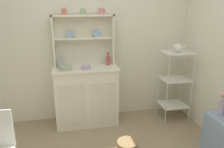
{
  "coord_description": "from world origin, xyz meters",
  "views": [
    {
      "loc": [
        -0.32,
        -1.78,
        1.8
      ],
      "look_at": [
        0.26,
        1.12,
        0.86
      ],
      "focal_mm": 35.49,
      "sensor_mm": 36.0,
      "label": 1
    }
  ],
  "objects_px": {
    "floor_basket": "(127,147)",
    "cup_terracotta_0": "(64,11)",
    "utensil_jar": "(61,64)",
    "side_shelf_blue": "(224,139)",
    "porcelain_teapot": "(178,48)",
    "jam_bottle": "(108,60)",
    "bowl_mixing_large": "(66,68)",
    "hutch_shelf_unit": "(83,37)",
    "flower_vase": "(222,107)",
    "hutch_cabinet": "(86,95)",
    "bakers_rack": "(175,79)"
  },
  "relations": [
    {
      "from": "cup_terracotta_0",
      "to": "porcelain_teapot",
      "type": "relative_size",
      "value": 0.4
    },
    {
      "from": "cup_terracotta_0",
      "to": "flower_vase",
      "type": "height_order",
      "value": "cup_terracotta_0"
    },
    {
      "from": "floor_basket",
      "to": "utensil_jar",
      "type": "distance_m",
      "value": 1.5
    },
    {
      "from": "hutch_cabinet",
      "to": "porcelain_teapot",
      "type": "xyz_separation_m",
      "value": [
        1.38,
        -0.13,
        0.71
      ]
    },
    {
      "from": "hutch_cabinet",
      "to": "flower_vase",
      "type": "height_order",
      "value": "hutch_cabinet"
    },
    {
      "from": "bakers_rack",
      "to": "side_shelf_blue",
      "type": "distance_m",
      "value": 1.13
    },
    {
      "from": "porcelain_teapot",
      "to": "flower_vase",
      "type": "relative_size",
      "value": 0.76
    },
    {
      "from": "hutch_shelf_unit",
      "to": "jam_bottle",
      "type": "distance_m",
      "value": 0.51
    },
    {
      "from": "hutch_shelf_unit",
      "to": "bakers_rack",
      "type": "distance_m",
      "value": 1.56
    },
    {
      "from": "hutch_cabinet",
      "to": "floor_basket",
      "type": "height_order",
      "value": "hutch_cabinet"
    },
    {
      "from": "utensil_jar",
      "to": "porcelain_teapot",
      "type": "height_order",
      "value": "porcelain_teapot"
    },
    {
      "from": "utensil_jar",
      "to": "side_shelf_blue",
      "type": "bearing_deg",
      "value": -33.71
    },
    {
      "from": "floor_basket",
      "to": "flower_vase",
      "type": "distance_m",
      "value": 1.25
    },
    {
      "from": "bakers_rack",
      "to": "cup_terracotta_0",
      "type": "bearing_deg",
      "value": 171.17
    },
    {
      "from": "bakers_rack",
      "to": "floor_basket",
      "type": "distance_m",
      "value": 1.34
    },
    {
      "from": "jam_bottle",
      "to": "flower_vase",
      "type": "relative_size",
      "value": 0.64
    },
    {
      "from": "floor_basket",
      "to": "cup_terracotta_0",
      "type": "xyz_separation_m",
      "value": [
        -0.68,
        0.98,
        1.62
      ]
    },
    {
      "from": "jam_bottle",
      "to": "porcelain_teapot",
      "type": "height_order",
      "value": "porcelain_teapot"
    },
    {
      "from": "cup_terracotta_0",
      "to": "flower_vase",
      "type": "relative_size",
      "value": 0.3
    },
    {
      "from": "bowl_mixing_large",
      "to": "jam_bottle",
      "type": "distance_m",
      "value": 0.65
    },
    {
      "from": "flower_vase",
      "to": "bowl_mixing_large",
      "type": "bearing_deg",
      "value": 151.45
    },
    {
      "from": "hutch_cabinet",
      "to": "cup_terracotta_0",
      "type": "height_order",
      "value": "cup_terracotta_0"
    },
    {
      "from": "floor_basket",
      "to": "cup_terracotta_0",
      "type": "distance_m",
      "value": 2.01
    },
    {
      "from": "utensil_jar",
      "to": "flower_vase",
      "type": "xyz_separation_m",
      "value": [
        1.88,
        -1.13,
        -0.34
      ]
    },
    {
      "from": "utensil_jar",
      "to": "cup_terracotta_0",
      "type": "bearing_deg",
      "value": 25.22
    },
    {
      "from": "bakers_rack",
      "to": "flower_vase",
      "type": "relative_size",
      "value": 3.75
    },
    {
      "from": "bowl_mixing_large",
      "to": "porcelain_teapot",
      "type": "distance_m",
      "value": 1.68
    },
    {
      "from": "side_shelf_blue",
      "to": "jam_bottle",
      "type": "height_order",
      "value": "jam_bottle"
    },
    {
      "from": "floor_basket",
      "to": "bowl_mixing_large",
      "type": "distance_m",
      "value": 1.36
    },
    {
      "from": "hutch_shelf_unit",
      "to": "bakers_rack",
      "type": "height_order",
      "value": "hutch_shelf_unit"
    },
    {
      "from": "jam_bottle",
      "to": "porcelain_teapot",
      "type": "bearing_deg",
      "value": -12.02
    },
    {
      "from": "floor_basket",
      "to": "jam_bottle",
      "type": "relative_size",
      "value": 1.38
    },
    {
      "from": "cup_terracotta_0",
      "to": "bowl_mixing_large",
      "type": "distance_m",
      "value": 0.79
    },
    {
      "from": "porcelain_teapot",
      "to": "hutch_shelf_unit",
      "type": "bearing_deg",
      "value": 167.89
    },
    {
      "from": "side_shelf_blue",
      "to": "porcelain_teapot",
      "type": "height_order",
      "value": "porcelain_teapot"
    },
    {
      "from": "utensil_jar",
      "to": "porcelain_teapot",
      "type": "distance_m",
      "value": 1.76
    },
    {
      "from": "hutch_cabinet",
      "to": "side_shelf_blue",
      "type": "xyz_separation_m",
      "value": [
        1.53,
        -1.18,
        -0.2
      ]
    },
    {
      "from": "floor_basket",
      "to": "jam_bottle",
      "type": "xyz_separation_m",
      "value": [
        -0.07,
        0.95,
        0.9
      ]
    },
    {
      "from": "jam_bottle",
      "to": "bowl_mixing_large",
      "type": "bearing_deg",
      "value": -165.81
    },
    {
      "from": "hutch_shelf_unit",
      "to": "side_shelf_blue",
      "type": "height_order",
      "value": "hutch_shelf_unit"
    },
    {
      "from": "hutch_shelf_unit",
      "to": "flower_vase",
      "type": "height_order",
      "value": "hutch_shelf_unit"
    },
    {
      "from": "bakers_rack",
      "to": "side_shelf_blue",
      "type": "bearing_deg",
      "value": -82.04
    },
    {
      "from": "floor_basket",
      "to": "bowl_mixing_large",
      "type": "xyz_separation_m",
      "value": [
        -0.7,
        0.79,
        0.86
      ]
    },
    {
      "from": "bowl_mixing_large",
      "to": "jam_bottle",
      "type": "relative_size",
      "value": 0.86
    },
    {
      "from": "porcelain_teapot",
      "to": "hutch_cabinet",
      "type": "bearing_deg",
      "value": 174.52
    },
    {
      "from": "bowl_mixing_large",
      "to": "flower_vase",
      "type": "bearing_deg",
      "value": -28.55
    },
    {
      "from": "side_shelf_blue",
      "to": "flower_vase",
      "type": "distance_m",
      "value": 0.39
    },
    {
      "from": "hutch_cabinet",
      "to": "hutch_shelf_unit",
      "type": "height_order",
      "value": "hutch_shelf_unit"
    },
    {
      "from": "cup_terracotta_0",
      "to": "jam_bottle",
      "type": "bearing_deg",
      "value": -3.37
    },
    {
      "from": "hutch_cabinet",
      "to": "floor_basket",
      "type": "relative_size",
      "value": 3.69
    }
  ]
}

